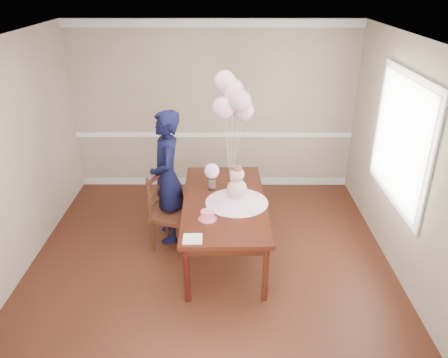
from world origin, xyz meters
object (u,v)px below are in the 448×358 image
(dining_chair_seat, at_px, (172,216))
(dining_table_top, at_px, (224,202))
(birthday_cake, at_px, (207,215))
(woman, at_px, (167,178))

(dining_chair_seat, bearing_deg, dining_table_top, 9.37)
(birthday_cake, bearing_deg, woman, 123.72)
(dining_table_top, height_order, woman, woman)
(birthday_cake, relative_size, dining_chair_seat, 0.34)
(dining_table_top, height_order, dining_chair_seat, dining_table_top)
(dining_chair_seat, bearing_deg, birthday_cake, -29.82)
(birthday_cake, relative_size, woman, 0.08)
(birthday_cake, distance_m, dining_chair_seat, 0.85)
(woman, bearing_deg, birthday_cake, 22.96)
(dining_table_top, xyz_separation_m, dining_chair_seat, (-0.68, 0.14, -0.27))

